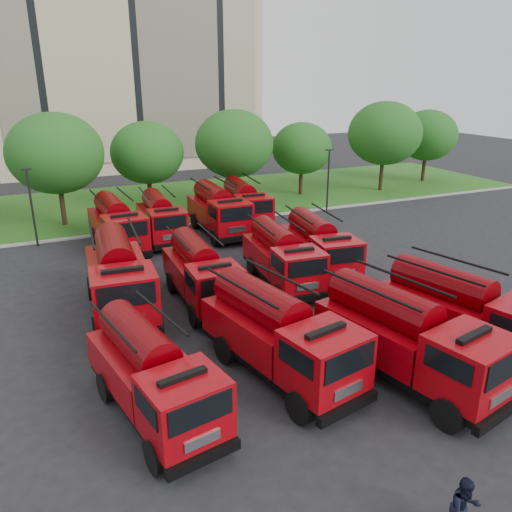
{
  "coord_description": "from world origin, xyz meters",
  "views": [
    {
      "loc": [
        -9.49,
        -16.89,
        10.39
      ],
      "look_at": [
        0.26,
        5.07,
        1.8
      ],
      "focal_mm": 35.0,
      "sensor_mm": 36.0,
      "label": 1
    }
  ],
  "objects_px": {
    "fire_truck_4": "(119,277)",
    "fire_truck_11": "(244,204)",
    "fire_truck_5": "(201,273)",
    "fire_truck_7": "(319,246)",
    "fire_truck_0": "(153,374)",
    "fire_truck_8": "(117,225)",
    "fire_truck_9": "(160,218)",
    "fire_truck_3": "(464,311)",
    "firefighter_4": "(255,323)",
    "fire_truck_10": "(218,210)",
    "firefighter_5": "(345,270)",
    "fire_truck_6": "(282,257)",
    "firefighter_3": "(424,350)",
    "fire_truck_2": "(406,338)",
    "firefighter_2": "(441,325)",
    "fire_truck_1": "(278,334)"
  },
  "relations": [
    {
      "from": "fire_truck_4",
      "to": "fire_truck_11",
      "type": "bearing_deg",
      "value": 49.68
    },
    {
      "from": "fire_truck_5",
      "to": "fire_truck_7",
      "type": "distance_m",
      "value": 7.37
    },
    {
      "from": "fire_truck_0",
      "to": "fire_truck_8",
      "type": "xyz_separation_m",
      "value": [
        1.73,
        17.56,
        0.12
      ]
    },
    {
      "from": "fire_truck_9",
      "to": "fire_truck_5",
      "type": "bearing_deg",
      "value": -91.08
    },
    {
      "from": "fire_truck_3",
      "to": "fire_truck_9",
      "type": "height_order",
      "value": "fire_truck_3"
    },
    {
      "from": "fire_truck_5",
      "to": "firefighter_4",
      "type": "bearing_deg",
      "value": -64.19
    },
    {
      "from": "fire_truck_10",
      "to": "firefighter_5",
      "type": "height_order",
      "value": "fire_truck_10"
    },
    {
      "from": "fire_truck_6",
      "to": "firefighter_4",
      "type": "distance_m",
      "value": 4.99
    },
    {
      "from": "fire_truck_5",
      "to": "fire_truck_10",
      "type": "height_order",
      "value": "fire_truck_10"
    },
    {
      "from": "firefighter_3",
      "to": "fire_truck_8",
      "type": "bearing_deg",
      "value": -107.39
    },
    {
      "from": "fire_truck_2",
      "to": "firefighter_2",
      "type": "xyz_separation_m",
      "value": [
        4.36,
        2.68,
        -1.67
      ]
    },
    {
      "from": "fire_truck_0",
      "to": "firefighter_2",
      "type": "distance_m",
      "value": 13.22
    },
    {
      "from": "fire_truck_8",
      "to": "firefighter_2",
      "type": "distance_m",
      "value": 20.13
    },
    {
      "from": "fire_truck_5",
      "to": "fire_truck_8",
      "type": "height_order",
      "value": "fire_truck_8"
    },
    {
      "from": "fire_truck_0",
      "to": "fire_truck_8",
      "type": "relative_size",
      "value": 0.95
    },
    {
      "from": "fire_truck_1",
      "to": "firefighter_2",
      "type": "distance_m",
      "value": 8.55
    },
    {
      "from": "fire_truck_6",
      "to": "fire_truck_7",
      "type": "distance_m",
      "value": 2.78
    },
    {
      "from": "fire_truck_2",
      "to": "fire_truck_6",
      "type": "bearing_deg",
      "value": 77.97
    },
    {
      "from": "fire_truck_11",
      "to": "firefighter_5",
      "type": "height_order",
      "value": "fire_truck_11"
    },
    {
      "from": "fire_truck_4",
      "to": "fire_truck_9",
      "type": "height_order",
      "value": "fire_truck_4"
    },
    {
      "from": "fire_truck_4",
      "to": "fire_truck_11",
      "type": "height_order",
      "value": "fire_truck_4"
    },
    {
      "from": "fire_truck_0",
      "to": "firefighter_3",
      "type": "distance_m",
      "value": 11.02
    },
    {
      "from": "fire_truck_4",
      "to": "fire_truck_11",
      "type": "relative_size",
      "value": 1.08
    },
    {
      "from": "fire_truck_2",
      "to": "firefighter_4",
      "type": "height_order",
      "value": "fire_truck_2"
    },
    {
      "from": "fire_truck_9",
      "to": "firefighter_5",
      "type": "relative_size",
      "value": 3.52
    },
    {
      "from": "firefighter_2",
      "to": "firefighter_4",
      "type": "distance_m",
      "value": 8.32
    },
    {
      "from": "fire_truck_3",
      "to": "fire_truck_8",
      "type": "xyz_separation_m",
      "value": [
        -10.67,
        18.31,
        0.02
      ]
    },
    {
      "from": "fire_truck_8",
      "to": "firefighter_5",
      "type": "relative_size",
      "value": 3.79
    },
    {
      "from": "fire_truck_2",
      "to": "fire_truck_8",
      "type": "distance_m",
      "value": 20.45
    },
    {
      "from": "firefighter_3",
      "to": "firefighter_4",
      "type": "distance_m",
      "value": 7.29
    },
    {
      "from": "firefighter_5",
      "to": "fire_truck_8",
      "type": "bearing_deg",
      "value": -27.79
    },
    {
      "from": "fire_truck_10",
      "to": "fire_truck_1",
      "type": "bearing_deg",
      "value": -102.65
    },
    {
      "from": "fire_truck_0",
      "to": "firefighter_5",
      "type": "relative_size",
      "value": 3.6
    },
    {
      "from": "fire_truck_6",
      "to": "firefighter_2",
      "type": "bearing_deg",
      "value": -53.86
    },
    {
      "from": "fire_truck_6",
      "to": "fire_truck_10",
      "type": "xyz_separation_m",
      "value": [
        0.09,
        10.05,
        0.14
      ]
    },
    {
      "from": "fire_truck_3",
      "to": "firefighter_3",
      "type": "height_order",
      "value": "fire_truck_3"
    },
    {
      "from": "fire_truck_1",
      "to": "fire_truck_11",
      "type": "relative_size",
      "value": 1.04
    },
    {
      "from": "fire_truck_7",
      "to": "firefighter_2",
      "type": "xyz_separation_m",
      "value": [
        1.7,
        -7.88,
        -1.56
      ]
    },
    {
      "from": "fire_truck_4",
      "to": "firefighter_5",
      "type": "distance_m",
      "value": 12.75
    },
    {
      "from": "fire_truck_6",
      "to": "fire_truck_8",
      "type": "xyz_separation_m",
      "value": [
        -6.98,
        9.38,
        0.1
      ]
    },
    {
      "from": "fire_truck_6",
      "to": "fire_truck_8",
      "type": "bearing_deg",
      "value": 131.31
    },
    {
      "from": "fire_truck_6",
      "to": "firefighter_3",
      "type": "xyz_separation_m",
      "value": [
        2.2,
        -8.54,
        -1.53
      ]
    },
    {
      "from": "fire_truck_6",
      "to": "fire_truck_11",
      "type": "relative_size",
      "value": 0.95
    },
    {
      "from": "fire_truck_7",
      "to": "fire_truck_10",
      "type": "bearing_deg",
      "value": 112.96
    },
    {
      "from": "fire_truck_10",
      "to": "firefighter_5",
      "type": "relative_size",
      "value": 3.82
    },
    {
      "from": "firefighter_3",
      "to": "firefighter_4",
      "type": "xyz_separation_m",
      "value": [
        -5.33,
        4.97,
        0.0
      ]
    },
    {
      "from": "fire_truck_7",
      "to": "firefighter_5",
      "type": "bearing_deg",
      "value": -7.65
    },
    {
      "from": "firefighter_4",
      "to": "firefighter_5",
      "type": "bearing_deg",
      "value": -88.02
    },
    {
      "from": "fire_truck_5",
      "to": "fire_truck_9",
      "type": "relative_size",
      "value": 0.99
    },
    {
      "from": "fire_truck_1",
      "to": "firefighter_3",
      "type": "distance_m",
      "value": 6.47
    }
  ]
}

